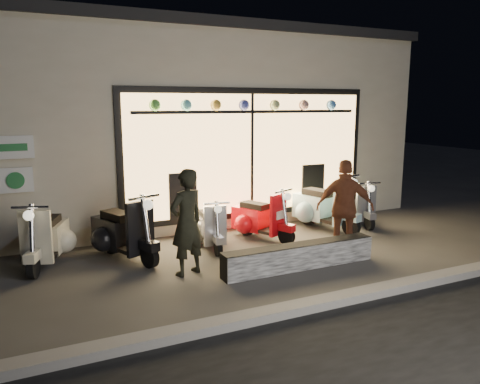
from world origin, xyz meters
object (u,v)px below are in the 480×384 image
object	(u,v)px
graffiti_barrier	(299,256)
man	(187,222)
woman	(345,208)
scooter_red	(256,218)
scooter_silver	(209,227)

from	to	relation	value
graffiti_barrier	man	distance (m)	1.85
graffiti_barrier	woman	size ratio (longest dim) A/B	1.59
graffiti_barrier	scooter_red	bearing A→B (deg)	84.33
man	woman	xyz separation A→B (m)	(2.76, -0.21, 0.01)
graffiti_barrier	woman	xyz separation A→B (m)	(1.09, 0.30, 0.62)
woman	scooter_silver	bearing A→B (deg)	-3.59
scooter_silver	woman	world-z (taller)	woman
graffiti_barrier	woman	distance (m)	1.29
scooter_red	man	world-z (taller)	man
man	woman	size ratio (longest dim) A/B	0.99
scooter_red	man	distance (m)	2.31
graffiti_barrier	scooter_silver	world-z (taller)	scooter_silver
graffiti_barrier	scooter_red	distance (m)	1.86
woman	scooter_red	bearing A→B (deg)	-26.26
scooter_silver	scooter_red	size ratio (longest dim) A/B	0.93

